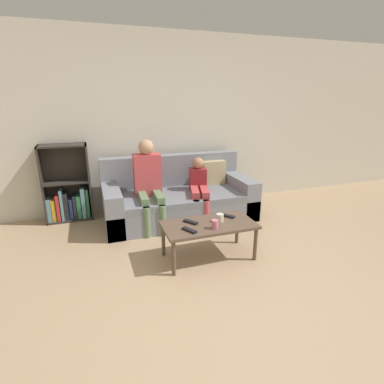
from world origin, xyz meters
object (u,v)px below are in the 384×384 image
object	(u,v)px
person_adult	(148,178)
tv_remote_0	(191,222)
person_child	(199,186)
cup_far	(215,224)
bookshelf	(68,193)
couch	(179,199)
cup_near	(220,218)
tv_remote_2	(189,230)
coffee_table	(209,227)
tv_remote_1	(227,216)

from	to	relation	value
person_adult	tv_remote_0	size ratio (longest dim) A/B	6.92
person_child	cup_far	world-z (taller)	person_child
cup_far	person_adult	bearing A→B (deg)	108.93
bookshelf	person_adult	bearing A→B (deg)	-27.23
cup_far	tv_remote_0	xyz separation A→B (m)	(-0.19, 0.21, -0.04)
person_adult	cup_far	distance (m)	1.35
couch	person_child	world-z (taller)	person_child
cup_near	tv_remote_2	xyz separation A→B (m)	(-0.39, -0.13, -0.03)
person_child	cup_far	distance (m)	1.23
person_adult	cup_near	size ratio (longest dim) A/B	13.41
coffee_table	cup_near	world-z (taller)	cup_near
person_adult	tv_remote_1	xyz separation A→B (m)	(0.69, -1.02, -0.24)
cup_far	tv_remote_2	xyz separation A→B (m)	(-0.27, 0.02, -0.04)
person_child	cup_near	bearing A→B (deg)	-83.08
couch	person_adult	xyz separation A→B (m)	(-0.45, -0.10, 0.37)
cup_far	tv_remote_1	world-z (taller)	cup_far
bookshelf	cup_near	xyz separation A→B (m)	(1.61, -1.65, 0.05)
person_adult	coffee_table	bearing A→B (deg)	-66.99
person_adult	tv_remote_2	bearing A→B (deg)	-79.87
coffee_table	bookshelf	bearing A→B (deg)	131.46
bookshelf	cup_far	size ratio (longest dim) A/B	11.66
coffee_table	person_child	size ratio (longest dim) A/B	1.14
tv_remote_1	couch	bearing A→B (deg)	65.22
couch	cup_far	xyz separation A→B (m)	(-0.02, -1.36, 0.17)
tv_remote_2	person_adult	bearing A→B (deg)	69.23
couch	coffee_table	bearing A→B (deg)	-91.36
person_child	tv_remote_1	world-z (taller)	person_child
cup_near	tv_remote_2	size ratio (longest dim) A/B	0.50
person_child	tv_remote_0	size ratio (longest dim) A/B	5.20
tv_remote_0	tv_remote_2	size ratio (longest dim) A/B	0.97
coffee_table	tv_remote_1	world-z (taller)	tv_remote_1
couch	tv_remote_0	world-z (taller)	couch
tv_remote_2	tv_remote_1	bearing A→B (deg)	-5.85
coffee_table	person_adult	xyz separation A→B (m)	(-0.42, 1.13, 0.29)
couch	tv_remote_1	world-z (taller)	couch
cup_near	tv_remote_1	world-z (taller)	cup_near
person_child	cup_near	size ratio (longest dim) A/B	10.08
person_child	cup_far	xyz separation A→B (m)	(-0.27, -1.20, -0.05)
person_adult	tv_remote_0	xyz separation A→B (m)	(0.24, -1.05, -0.24)
coffee_table	person_child	world-z (taller)	person_child
couch	cup_near	bearing A→B (deg)	-85.04
coffee_table	tv_remote_2	distance (m)	0.28
tv_remote_1	tv_remote_2	size ratio (longest dim) A/B	0.96
cup_near	tv_remote_0	xyz separation A→B (m)	(-0.31, 0.07, -0.03)
person_adult	tv_remote_2	distance (m)	1.27
person_adult	person_child	world-z (taller)	person_adult
tv_remote_1	tv_remote_2	xyz separation A→B (m)	(-0.52, -0.22, 0.00)
coffee_table	tv_remote_2	size ratio (longest dim) A/B	5.72
coffee_table	cup_near	bearing A→B (deg)	7.44
person_adult	bookshelf	bearing A→B (deg)	155.32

